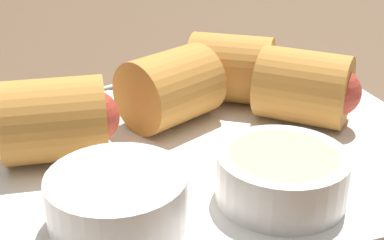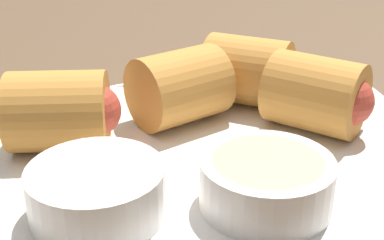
{
  "view_description": "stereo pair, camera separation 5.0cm",
  "coord_description": "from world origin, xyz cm",
  "px_view_note": "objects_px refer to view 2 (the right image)",
  "views": [
    {
      "loc": [
        6.24,
        30.16,
        21.19
      ],
      "look_at": [
        -3.8,
        -0.86,
        5.71
      ],
      "focal_mm": 50.0,
      "sensor_mm": 36.0,
      "label": 1
    },
    {
      "loc": [
        1.38,
        31.33,
        21.19
      ],
      "look_at": [
        -3.8,
        -0.86,
        5.71
      ],
      "focal_mm": 50.0,
      "sensor_mm": 36.0,
      "label": 2
    }
  ],
  "objects_px": {
    "serving_plate": "(192,158)",
    "spoon": "(193,69)",
    "dipping_bowl_near": "(266,181)",
    "dipping_bowl_far": "(97,190)"
  },
  "relations": [
    {
      "from": "dipping_bowl_far",
      "to": "spoon",
      "type": "bearing_deg",
      "value": -110.6
    },
    {
      "from": "serving_plate",
      "to": "dipping_bowl_near",
      "type": "distance_m",
      "value": 0.08
    },
    {
      "from": "serving_plate",
      "to": "dipping_bowl_far",
      "type": "xyz_separation_m",
      "value": [
        0.06,
        0.07,
        0.02
      ]
    },
    {
      "from": "dipping_bowl_near",
      "to": "serving_plate",
      "type": "bearing_deg",
      "value": -67.05
    },
    {
      "from": "serving_plate",
      "to": "spoon",
      "type": "relative_size",
      "value": 2.04
    },
    {
      "from": "serving_plate",
      "to": "dipping_bowl_far",
      "type": "height_order",
      "value": "dipping_bowl_far"
    },
    {
      "from": "dipping_bowl_near",
      "to": "spoon",
      "type": "height_order",
      "value": "dipping_bowl_near"
    },
    {
      "from": "serving_plate",
      "to": "spoon",
      "type": "bearing_deg",
      "value": -99.47
    },
    {
      "from": "spoon",
      "to": "dipping_bowl_far",
      "type": "bearing_deg",
      "value": 69.4
    },
    {
      "from": "dipping_bowl_near",
      "to": "spoon",
      "type": "bearing_deg",
      "value": -89.99
    }
  ]
}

